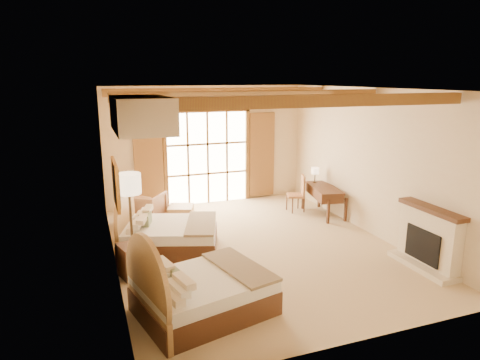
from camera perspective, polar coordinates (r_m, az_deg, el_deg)
name	(u,v)px	position (r m, az deg, el deg)	size (l,w,h in m)	color
floor	(254,247)	(8.95, 1.89, -8.87)	(7.00, 7.00, 0.00)	tan
wall_back	(207,145)	(11.74, -4.43, 4.62)	(5.50, 5.50, 0.00)	beige
wall_left	(111,183)	(7.89, -16.88, -0.32)	(7.00, 7.00, 0.00)	beige
wall_right	(371,162)	(9.82, 17.05, 2.31)	(7.00, 7.00, 0.00)	beige
ceiling	(255,89)	(8.28, 2.07, 12.07)	(7.00, 7.00, 0.00)	#B77E3D
ceiling_beams	(255,95)	(8.28, 2.06, 11.24)	(5.39, 4.60, 0.18)	brown
french_doors	(208,158)	(11.74, -4.32, 2.89)	(3.95, 0.08, 2.60)	white
fireplace	(428,241)	(8.55, 23.77, -7.50)	(0.46, 1.40, 1.16)	beige
painting	(116,184)	(7.13, -16.22, -0.48)	(0.06, 0.95, 0.75)	#C08333
canopy_valance	(141,114)	(5.74, -13.04, 8.57)	(0.70, 1.40, 0.45)	beige
bed_near	(195,291)	(6.49, -6.01, -14.49)	(2.16, 1.79, 1.22)	#4C2919
bed_far	(163,234)	(8.74, -10.23, -7.06)	(2.27, 1.91, 1.22)	#4C2919
nightstand	(135,260)	(7.83, -13.89, -10.34)	(0.49, 0.49, 0.59)	#4C2919
floor_lamp	(129,191)	(7.22, -14.57, -1.37)	(0.40, 0.40, 1.89)	#3D2E1D
armchair	(145,208)	(10.45, -12.53, -3.65)	(0.81, 0.84, 0.76)	#A9734F
ottoman	(181,214)	(10.39, -7.88, -4.55)	(0.57, 0.57, 0.42)	tan
desk	(324,200)	(11.03, 11.08, -2.62)	(0.84, 1.44, 0.73)	#4C2919
desk_chair	(296,200)	(11.25, 7.52, -2.65)	(0.55, 0.54, 0.96)	#A67241
desk_lamp	(315,171)	(11.32, 9.98, 1.16)	(0.20, 0.20, 0.39)	#3D2E1D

